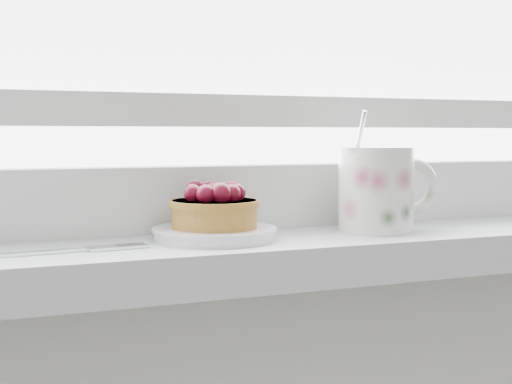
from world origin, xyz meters
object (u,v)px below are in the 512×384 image
raspberry_tart (214,207)px  floral_mug (379,187)px  saucer (215,234)px  fork (50,252)px

raspberry_tart → floral_mug: (0.18, -0.01, 0.02)m
saucer → raspberry_tart: (0.00, 0.00, 0.03)m
saucer → fork: size_ratio=0.70×
raspberry_tart → saucer: bearing=-122.3°
fork → saucer: bearing=8.6°
floral_mug → saucer: bearing=177.7°
fork → raspberry_tart: bearing=8.6°
saucer → fork: bearing=-171.4°
raspberry_tart → floral_mug: 0.18m
floral_mug → fork: (-0.35, -0.02, -0.05)m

